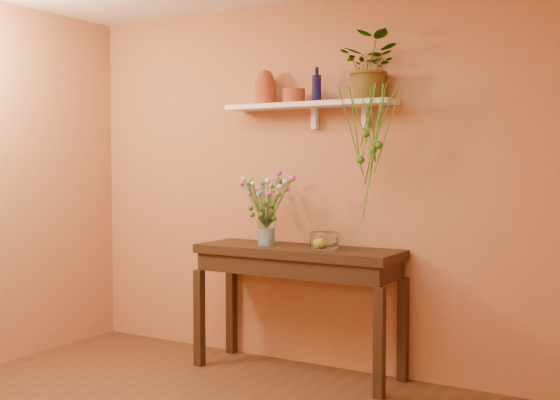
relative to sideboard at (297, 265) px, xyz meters
name	(u,v)px	position (x,y,z in m)	size (l,w,h in m)	color
room	(122,194)	(-0.03, -1.74, 0.57)	(4.04, 4.04, 2.70)	#5B3119
sideboard	(297,265)	(0.00, 0.00, 0.00)	(1.50, 0.48, 0.91)	#362313
wall_shelf	(310,106)	(0.03, 0.14, 1.14)	(1.30, 0.24, 0.19)	white
terracotta_jug	(265,88)	(-0.35, 0.14, 1.28)	(0.17, 0.17, 0.26)	#AC421B
terracotta_pot	(294,96)	(-0.09, 0.10, 1.21)	(0.16, 0.16, 0.10)	#AC421B
blue_bottle	(317,88)	(0.09, 0.12, 1.26)	(0.08, 0.08, 0.25)	#100C3D
spider_plant	(371,67)	(0.50, 0.14, 1.39)	(0.40, 0.35, 0.45)	#336712
plant_fronds	(370,139)	(0.56, -0.01, 0.89)	(0.45, 0.24, 0.89)	#336712
glass_vase	(266,230)	(-0.25, -0.03, 0.24)	(0.12, 0.12, 0.26)	white
bouquet	(266,192)	(-0.25, -0.02, 0.52)	(0.46, 0.50, 0.42)	#386B28
glass_bowl	(324,242)	(0.23, -0.03, 0.19)	(0.20, 0.20, 0.12)	white
lemon	(321,243)	(0.21, -0.05, 0.17)	(0.07, 0.07, 0.07)	yellow
carton	(264,238)	(-0.25, -0.05, 0.19)	(0.06, 0.04, 0.11)	teal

